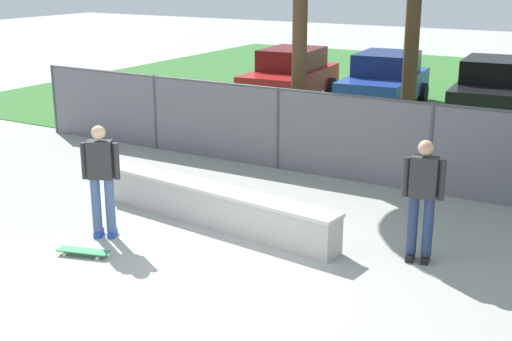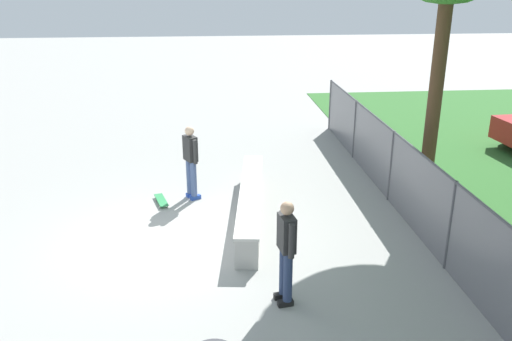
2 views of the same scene
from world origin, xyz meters
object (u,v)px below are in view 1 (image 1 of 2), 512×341
Objects in this scene: skateboarder at (101,176)px; skateboard at (83,251)px; car_blue at (385,81)px; bystander at (422,195)px; concrete_ledge at (213,205)px; car_red at (291,75)px; car_black at (492,88)px.

skateboard is (0.24, -0.74, -0.94)m from skateboarder.
bystander reaches higher than car_blue.
concrete_ledge is at bearing -175.10° from bystander.
skateboarder is 1.22m from skateboard.
car_red is at bearing 103.40° from skateboard.
car_blue is (0.25, 12.00, -0.17)m from skateboarder.
skateboarder is 12.72m from car_black.
concrete_ledge is 1.91m from skateboarder.
concrete_ledge is 10.91m from car_red.
bystander is at bearing 4.90° from concrete_ledge.
car_black is at bearing 74.90° from skateboarder.
bystander reaches higher than concrete_ledge.
car_black is (6.00, 0.76, 0.00)m from car_red.
skateboard is at bearing -72.03° from skateboarder.
car_red is (-2.92, 12.26, 0.77)m from skateboard.
concrete_ledge is 5.80× the size of skateboard.
skateboard is 0.19× the size of car_blue.
skateboarder is 0.42× the size of car_red.
bystander is (3.42, 0.29, 0.68)m from concrete_ledge.
concrete_ledge is 1.10× the size of car_blue.
skateboarder is at bearing -91.19° from car_blue.
car_red is (-2.68, 11.53, -0.17)m from skateboarder.
car_blue is at bearing 9.20° from car_red.
car_black is at bearing 96.90° from bystander.
car_blue is at bearing 112.76° from bystander.
bystander is (4.36, 2.37, 0.94)m from skateboard.
concrete_ledge is 2.63× the size of skateboarder.
car_red is (-3.86, 10.19, 0.51)m from concrete_ledge.
skateboarder is at bearing -131.51° from concrete_ledge.
car_red is 1.00× the size of car_black.
concrete_ledge reaches higher than skateboard.
skateboarder is 11.83m from car_red.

